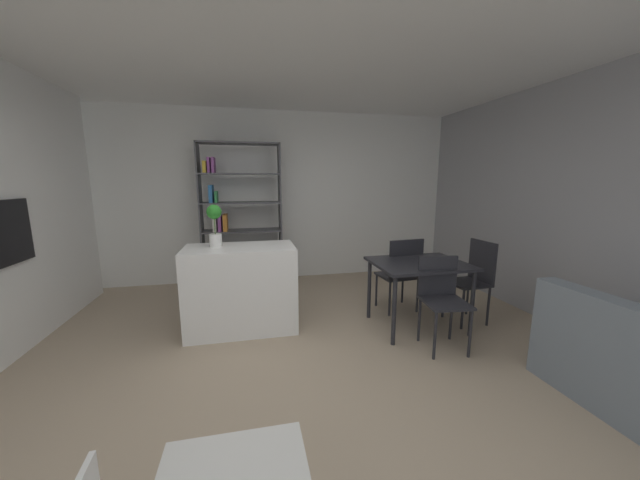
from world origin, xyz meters
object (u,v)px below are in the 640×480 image
kitchen_island (241,288)px  dining_chair_far (402,269)px  potted_plant_on_island (215,223)px  dining_table (419,270)px  dining_chair_near (441,293)px  dining_chair_window_side (474,274)px  open_bookshelf (235,219)px  built_in_oven (7,232)px

kitchen_island → dining_chair_far: bearing=1.7°
potted_plant_on_island → dining_table: bearing=-11.6°
dining_chair_near → dining_chair_far: bearing=96.3°
dining_table → dining_chair_window_side: 0.73m
kitchen_island → dining_chair_near: 2.11m
dining_chair_far → open_bookshelf: bearing=-42.2°
potted_plant_on_island → dining_chair_window_side: size_ratio=0.47×
dining_table → dining_chair_near: (0.01, -0.44, -0.12)m
built_in_oven → kitchen_island: size_ratio=0.51×
built_in_oven → dining_chair_near: 4.09m
kitchen_island → open_bookshelf: open_bookshelf is taller
built_in_oven → dining_chair_window_side: built_in_oven is taller
dining_table → dining_chair_near: 0.45m
kitchen_island → open_bookshelf: 1.68m
kitchen_island → potted_plant_on_island: bearing=162.7°
dining_chair_far → kitchen_island: bearing=-4.0°
built_in_oven → dining_table: size_ratio=0.59×
built_in_oven → open_bookshelf: (1.94, 1.69, -0.12)m
built_in_oven → open_bookshelf: open_bookshelf is taller
built_in_oven → dining_chair_window_side: (4.69, -0.25, -0.62)m
open_bookshelf → built_in_oven: bearing=-139.0°
dining_chair_far → dining_chair_near: bearing=84.3°
kitchen_island → dining_chair_window_side: size_ratio=1.23×
kitchen_island → dining_chair_far: (1.95, 0.06, 0.09)m
dining_table → dining_chair_far: (0.01, 0.43, -0.11)m
dining_chair_far → dining_chair_window_side: bearing=143.5°
potted_plant_on_island → dining_chair_far: (2.20, -0.02, -0.64)m
dining_chair_near → potted_plant_on_island: bearing=164.4°
open_bookshelf → dining_chair_near: bearing=-49.4°
built_in_oven → dining_chair_near: size_ratio=0.67×
kitchen_island → dining_chair_near: bearing=-22.5°
dining_chair_far → built_in_oven: bearing=-3.2°
potted_plant_on_island → dining_chair_far: bearing=-0.5°
potted_plant_on_island → open_bookshelf: 1.50m
potted_plant_on_island → dining_table: size_ratio=0.45×
open_bookshelf → dining_chair_far: bearing=-36.5°
kitchen_island → potted_plant_on_island: (-0.25, 0.08, 0.73)m
dining_chair_near → built_in_oven: bearing=176.5°
potted_plant_on_island → kitchen_island: bearing=-17.3°
built_in_oven → potted_plant_on_island: 1.79m
kitchen_island → dining_chair_window_side: 2.68m
dining_chair_window_side → dining_chair_far: bearing=-123.8°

